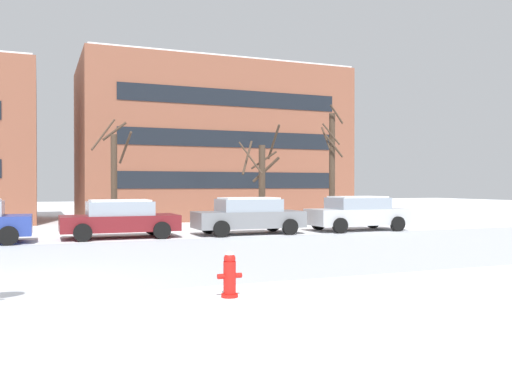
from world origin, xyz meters
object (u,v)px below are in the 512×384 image
(fire_hydrant, at_px, (230,274))
(parked_car_gray, at_px, (249,216))
(parked_car_maroon, at_px, (120,218))
(parked_car_silver, at_px, (357,213))

(fire_hydrant, xyz_separation_m, parked_car_gray, (4.76, 11.51, 0.35))
(parked_car_maroon, xyz_separation_m, parked_car_silver, (10.09, -0.37, 0.03))
(parked_car_maroon, distance_m, parked_car_gray, 5.05)
(parked_car_gray, distance_m, parked_car_silver, 5.04)
(fire_hydrant, relative_size, parked_car_silver, 0.19)
(fire_hydrant, xyz_separation_m, parked_car_maroon, (-0.28, 11.79, 0.33))
(fire_hydrant, distance_m, parked_car_gray, 12.46)
(parked_car_maroon, bearing_deg, fire_hydrant, -88.63)
(parked_car_maroon, xyz_separation_m, parked_car_gray, (5.04, -0.28, 0.02))
(fire_hydrant, relative_size, parked_car_gray, 0.18)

